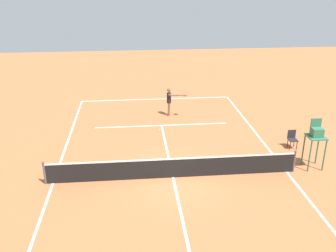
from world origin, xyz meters
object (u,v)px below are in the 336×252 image
at_px(player_serving, 170,99).
at_px(courtside_chair_mid, 292,138).
at_px(umpire_chair, 316,136).
at_px(tennis_ball, 159,130).

distance_m(player_serving, courtside_chair_mid, 8.03).
bearing_deg(courtside_chair_mid, umpire_chair, 92.29).
xyz_separation_m(umpire_chair, courtside_chair_mid, (0.09, -2.18, -1.07)).
height_order(tennis_ball, umpire_chair, umpire_chair).
bearing_deg(tennis_ball, player_serving, -109.30).
relative_size(tennis_ball, umpire_chair, 0.03).
relative_size(player_serving, umpire_chair, 0.76).
height_order(player_serving, tennis_ball, player_serving).
relative_size(tennis_ball, courtside_chair_mid, 0.07).
height_order(player_serving, courtside_chair_mid, player_serving).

